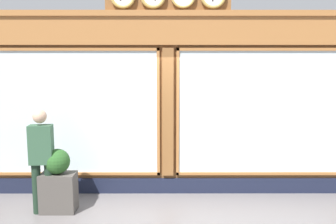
% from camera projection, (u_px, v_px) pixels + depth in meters
% --- Properties ---
extents(shop_facade, '(6.69, 0.42, 3.87)m').
position_uv_depth(shop_facade, '(168.00, 102.00, 6.74)').
color(shop_facade, brown).
rests_on(shop_facade, ground_plane).
extents(pedestrian, '(0.38, 0.25, 1.69)m').
position_uv_depth(pedestrian, '(42.00, 157.00, 5.81)').
color(pedestrian, '#1C2F21').
rests_on(pedestrian, ground_plane).
extents(planter_box, '(0.56, 0.36, 0.63)m').
position_uv_depth(planter_box, '(59.00, 192.00, 5.96)').
color(planter_box, '#4C4742').
rests_on(planter_box, ground_plane).
extents(planter_shrub, '(0.41, 0.41, 0.41)m').
position_uv_depth(planter_shrub, '(57.00, 161.00, 5.89)').
color(planter_shrub, '#285623').
rests_on(planter_shrub, planter_box).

